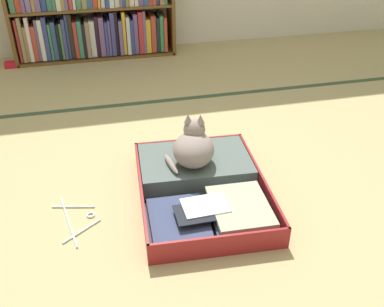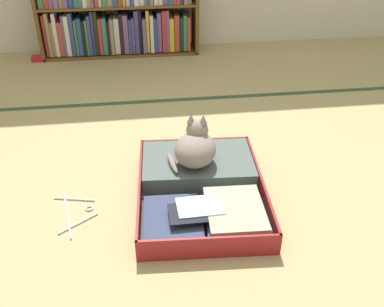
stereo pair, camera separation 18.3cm
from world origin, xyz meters
TOP-DOWN VIEW (x-y plane):
  - ground_plane at (0.00, 0.00)m, footprint 10.00×10.00m
  - tatami_border at (0.00, 1.18)m, footprint 4.80×0.05m
  - bookshelf at (-0.37, 2.24)m, footprint 1.39×0.28m
  - open_suitcase at (0.05, 0.06)m, footprint 0.67×0.86m
  - black_cat at (0.04, 0.18)m, footprint 0.29×0.30m
  - clothes_hanger at (-0.58, -0.01)m, footprint 0.23×0.38m
  - small_red_pouch at (-1.09, 2.13)m, footprint 0.10×0.07m

SIDE VIEW (x-z plane):
  - ground_plane at x=0.00m, z-range 0.00..0.00m
  - tatami_border at x=0.00m, z-range 0.00..0.00m
  - clothes_hanger at x=-0.58m, z-range 0.00..0.01m
  - small_red_pouch at x=-1.09m, z-range 0.00..0.05m
  - open_suitcase at x=0.05m, z-range -0.01..0.11m
  - black_cat at x=0.04m, z-range 0.08..0.34m
  - bookshelf at x=-0.37m, z-range -0.02..0.86m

